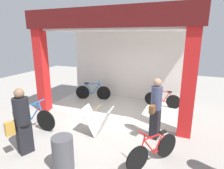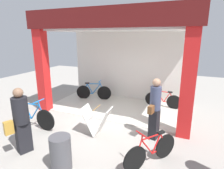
{
  "view_description": "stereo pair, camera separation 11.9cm",
  "coord_description": "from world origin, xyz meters",
  "px_view_note": "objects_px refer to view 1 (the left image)",
  "views": [
    {
      "loc": [
        2.55,
        -5.55,
        2.91
      ],
      "look_at": [
        0.0,
        0.69,
        1.15
      ],
      "focal_mm": 30.12,
      "sensor_mm": 36.0,
      "label": 1
    },
    {
      "loc": [
        2.66,
        -5.5,
        2.91
      ],
      "look_at": [
        0.0,
        0.69,
        1.15
      ],
      "focal_mm": 30.12,
      "sensor_mm": 36.0,
      "label": 2
    }
  ],
  "objects_px": {
    "bicycle_inside_1": "(162,100)",
    "sandwich_board_sign": "(98,121)",
    "pedestrian_1": "(156,108)",
    "bicycle_parked_0": "(32,117)",
    "pedestrian_0": "(22,120)",
    "bicycle_parked_1": "(153,150)",
    "trash_bin": "(63,153)",
    "bicycle_inside_0": "(93,92)"
  },
  "relations": [
    {
      "from": "bicycle_parked_1",
      "to": "pedestrian_1",
      "type": "xyz_separation_m",
      "value": [
        -0.17,
        1.17,
        0.58
      ]
    },
    {
      "from": "bicycle_parked_0",
      "to": "sandwich_board_sign",
      "type": "relative_size",
      "value": 1.96
    },
    {
      "from": "bicycle_inside_1",
      "to": "pedestrian_1",
      "type": "xyz_separation_m",
      "value": [
        0.13,
        -2.6,
        0.59
      ]
    },
    {
      "from": "pedestrian_1",
      "to": "trash_bin",
      "type": "relative_size",
      "value": 2.26
    },
    {
      "from": "bicycle_inside_1",
      "to": "pedestrian_1",
      "type": "height_order",
      "value": "pedestrian_1"
    },
    {
      "from": "pedestrian_0",
      "to": "trash_bin",
      "type": "relative_size",
      "value": 2.16
    },
    {
      "from": "bicycle_parked_1",
      "to": "bicycle_parked_0",
      "type": "bearing_deg",
      "value": 175.49
    },
    {
      "from": "sandwich_board_sign",
      "to": "pedestrian_1",
      "type": "height_order",
      "value": "pedestrian_1"
    },
    {
      "from": "bicycle_parked_0",
      "to": "pedestrian_0",
      "type": "relative_size",
      "value": 1.02
    },
    {
      "from": "pedestrian_0",
      "to": "pedestrian_1",
      "type": "xyz_separation_m",
      "value": [
        2.93,
        1.96,
        0.03
      ]
    },
    {
      "from": "sandwich_board_sign",
      "to": "pedestrian_1",
      "type": "bearing_deg",
      "value": 15.05
    },
    {
      "from": "bicycle_parked_1",
      "to": "pedestrian_0",
      "type": "distance_m",
      "value": 3.24
    },
    {
      "from": "bicycle_inside_1",
      "to": "trash_bin",
      "type": "relative_size",
      "value": 1.88
    },
    {
      "from": "sandwich_board_sign",
      "to": "pedestrian_1",
      "type": "xyz_separation_m",
      "value": [
        1.62,
        0.44,
        0.49
      ]
    },
    {
      "from": "bicycle_inside_1",
      "to": "bicycle_parked_1",
      "type": "distance_m",
      "value": 3.78
    },
    {
      "from": "bicycle_inside_1",
      "to": "pedestrian_0",
      "type": "xyz_separation_m",
      "value": [
        -2.8,
        -4.56,
        0.56
      ]
    },
    {
      "from": "bicycle_inside_0",
      "to": "trash_bin",
      "type": "distance_m",
      "value": 4.78
    },
    {
      "from": "bicycle_inside_1",
      "to": "bicycle_parked_0",
      "type": "bearing_deg",
      "value": -136.28
    },
    {
      "from": "pedestrian_0",
      "to": "trash_bin",
      "type": "height_order",
      "value": "pedestrian_0"
    },
    {
      "from": "bicycle_parked_1",
      "to": "pedestrian_0",
      "type": "height_order",
      "value": "pedestrian_0"
    },
    {
      "from": "bicycle_inside_0",
      "to": "bicycle_parked_1",
      "type": "bearing_deg",
      "value": -45.86
    },
    {
      "from": "sandwich_board_sign",
      "to": "pedestrian_0",
      "type": "bearing_deg",
      "value": -130.51
    },
    {
      "from": "trash_bin",
      "to": "bicycle_parked_1",
      "type": "bearing_deg",
      "value": 27.54
    },
    {
      "from": "sandwich_board_sign",
      "to": "trash_bin",
      "type": "xyz_separation_m",
      "value": [
        -0.02,
        -1.68,
        -0.04
      ]
    },
    {
      "from": "pedestrian_1",
      "to": "trash_bin",
      "type": "xyz_separation_m",
      "value": [
        -1.64,
        -2.11,
        -0.53
      ]
    },
    {
      "from": "bicycle_parked_1",
      "to": "bicycle_inside_1",
      "type": "bearing_deg",
      "value": 94.57
    },
    {
      "from": "bicycle_parked_0",
      "to": "sandwich_board_sign",
      "type": "height_order",
      "value": "bicycle_parked_0"
    },
    {
      "from": "bicycle_parked_0",
      "to": "pedestrian_1",
      "type": "height_order",
      "value": "pedestrian_1"
    },
    {
      "from": "sandwich_board_sign",
      "to": "pedestrian_1",
      "type": "distance_m",
      "value": 1.75
    },
    {
      "from": "bicycle_parked_0",
      "to": "bicycle_parked_1",
      "type": "bearing_deg",
      "value": -4.51
    },
    {
      "from": "bicycle_parked_1",
      "to": "pedestrian_1",
      "type": "relative_size",
      "value": 0.73
    },
    {
      "from": "bicycle_inside_0",
      "to": "bicycle_inside_1",
      "type": "bearing_deg",
      "value": 4.02
    },
    {
      "from": "bicycle_inside_1",
      "to": "trash_bin",
      "type": "distance_m",
      "value": 4.95
    },
    {
      "from": "bicycle_parked_1",
      "to": "sandwich_board_sign",
      "type": "distance_m",
      "value": 1.94
    },
    {
      "from": "bicycle_inside_0",
      "to": "bicycle_inside_1",
      "type": "height_order",
      "value": "bicycle_inside_0"
    },
    {
      "from": "bicycle_inside_0",
      "to": "trash_bin",
      "type": "bearing_deg",
      "value": -70.02
    },
    {
      "from": "pedestrian_1",
      "to": "trash_bin",
      "type": "bearing_deg",
      "value": -127.75
    },
    {
      "from": "bicycle_inside_1",
      "to": "sandwich_board_sign",
      "type": "distance_m",
      "value": 3.38
    },
    {
      "from": "bicycle_parked_1",
      "to": "pedestrian_1",
      "type": "height_order",
      "value": "pedestrian_1"
    },
    {
      "from": "bicycle_parked_1",
      "to": "trash_bin",
      "type": "bearing_deg",
      "value": -152.46
    },
    {
      "from": "bicycle_inside_1",
      "to": "pedestrian_0",
      "type": "height_order",
      "value": "pedestrian_0"
    },
    {
      "from": "bicycle_inside_0",
      "to": "sandwich_board_sign",
      "type": "height_order",
      "value": "bicycle_inside_0"
    }
  ]
}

